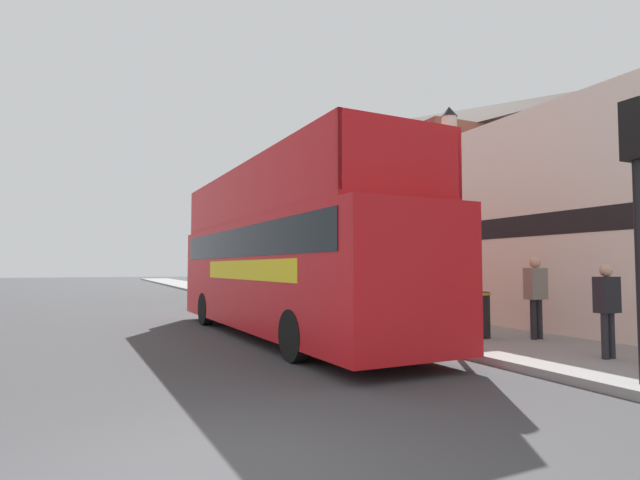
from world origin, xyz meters
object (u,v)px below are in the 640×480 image
pedestrian_second (607,302)px  lamp_post_nearest (450,180)px  tour_bus (282,263)px  litter_bin (480,313)px  lamp_post_third (239,240)px  parked_car_ahead_of_bus (236,294)px  lamp_post_second (306,223)px  traffic_signal (639,175)px  pedestrian_third (536,290)px

pedestrian_second → lamp_post_nearest: (-1.43, 2.42, 2.44)m
tour_bus → pedestrian_second: bearing=-60.0°
lamp_post_nearest → litter_bin: 3.19m
pedestrian_second → lamp_post_third: lamp_post_third is taller
lamp_post_nearest → litter_bin: bearing=23.7°
parked_car_ahead_of_bus → lamp_post_third: (1.53, 5.06, 2.50)m
lamp_post_second → litter_bin: bearing=-82.1°
traffic_signal → lamp_post_third: size_ratio=0.91×
lamp_post_nearest → lamp_post_third: lamp_post_nearest is taller
parked_car_ahead_of_bus → litter_bin: 11.22m
pedestrian_second → traffic_signal: size_ratio=0.42×
tour_bus → lamp_post_second: (2.60, 4.57, 1.51)m
litter_bin → pedestrian_third: bearing=-36.2°
lamp_post_third → litter_bin: size_ratio=4.17×
traffic_signal → litter_bin: bearing=75.2°
pedestrian_second → traffic_signal: (-1.36, -1.50, 1.89)m
tour_bus → pedestrian_third: bearing=-41.9°
lamp_post_nearest → lamp_post_second: 8.25m
tour_bus → lamp_post_nearest: size_ratio=2.21×
lamp_post_nearest → pedestrian_third: bearing=-4.1°
pedestrian_third → litter_bin: size_ratio=1.76×
lamp_post_nearest → lamp_post_second: (0.19, 8.24, -0.21)m
traffic_signal → lamp_post_nearest: size_ratio=0.79×
lamp_post_third → pedestrian_second: bearing=-85.7°
pedestrian_third → lamp_post_second: size_ratio=0.39×
pedestrian_second → lamp_post_nearest: 3.72m
lamp_post_nearest → litter_bin: (1.25, 0.55, -2.88)m
tour_bus → lamp_post_third: 13.10m
lamp_post_second → traffic_signal: bearing=-90.6°
traffic_signal → litter_bin: size_ratio=3.80×
tour_bus → parked_car_ahead_of_bus: bearing=81.2°
tour_bus → lamp_post_second: bearing=58.1°
tour_bus → pedestrian_second: size_ratio=6.70×
traffic_signal → pedestrian_second: bearing=47.9°
lamp_post_third → traffic_signal: bearing=-89.8°
litter_bin → tour_bus: bearing=139.6°
tour_bus → parked_car_ahead_of_bus: tour_bus is taller
lamp_post_nearest → traffic_signal: bearing=-88.9°
pedestrian_second → lamp_post_nearest: bearing=120.7°
tour_bus → lamp_post_nearest: lamp_post_nearest is taller
parked_car_ahead_of_bus → lamp_post_third: 5.85m
traffic_signal → lamp_post_second: 12.17m
tour_bus → pedestrian_third: 6.04m
traffic_signal → lamp_post_second: (0.12, 12.17, 0.33)m
traffic_signal → litter_bin: 5.18m
parked_car_ahead_of_bus → lamp_post_second: size_ratio=0.87×
lamp_post_nearest → lamp_post_second: size_ratio=1.08×
lamp_post_second → lamp_post_third: (-0.19, 8.24, -0.20)m
pedestrian_third → traffic_signal: size_ratio=0.46×
parked_car_ahead_of_bus → traffic_signal: 15.61m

